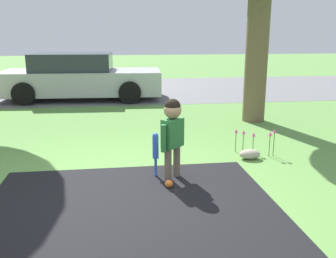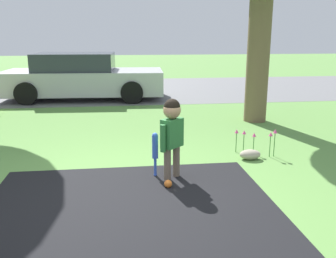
# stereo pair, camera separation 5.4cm
# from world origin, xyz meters

# --- Properties ---
(ground_plane) EXTENTS (60.00, 60.00, 0.00)m
(ground_plane) POSITION_xyz_m (0.00, 0.00, 0.00)
(ground_plane) COLOR #5B8C42
(street_strip) EXTENTS (40.00, 6.00, 0.01)m
(street_strip) POSITION_xyz_m (0.00, 8.68, 0.00)
(street_strip) COLOR slate
(street_strip) RESTS_ON ground
(child) EXTENTS (0.33, 0.32, 1.05)m
(child) POSITION_xyz_m (0.69, 0.52, 0.68)
(child) COLOR #6B5B4C
(child) RESTS_ON ground
(baseball_bat) EXTENTS (0.08, 0.08, 0.59)m
(baseball_bat) POSITION_xyz_m (0.48, 0.61, 0.38)
(baseball_bat) COLOR blue
(baseball_bat) RESTS_ON ground
(sports_ball) EXTENTS (0.10, 0.10, 0.10)m
(sports_ball) POSITION_xyz_m (0.60, 0.21, 0.05)
(sports_ball) COLOR orange
(sports_ball) RESTS_ON ground
(parked_car) EXTENTS (4.58, 2.20, 1.30)m
(parked_car) POSITION_xyz_m (-1.03, 6.98, 0.62)
(parked_car) COLOR #B7B7BC
(parked_car) RESTS_ON ground
(flower_bed) EXTENTS (0.58, 0.35, 0.43)m
(flower_bed) POSITION_xyz_m (2.11, 1.34, 0.32)
(flower_bed) COLOR #38702D
(flower_bed) RESTS_ON ground
(edging_rock) EXTENTS (0.32, 0.22, 0.15)m
(edging_rock) POSITION_xyz_m (1.95, 1.12, 0.07)
(edging_rock) COLOR #9E937F
(edging_rock) RESTS_ON ground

